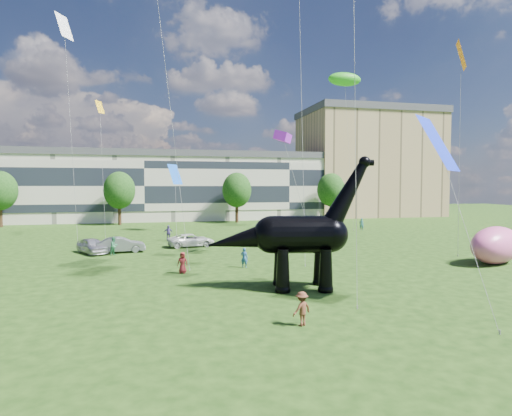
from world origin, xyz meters
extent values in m
plane|color=#16330C|center=(0.00, 0.00, 0.00)|extent=(220.00, 220.00, 0.00)
cube|color=beige|center=(-8.00, 62.00, 6.00)|extent=(78.00, 11.00, 12.00)
cube|color=tan|center=(40.00, 65.00, 11.00)|extent=(28.00, 18.00, 22.00)
cylinder|color=#382314|center=(-30.00, 53.00, 1.60)|extent=(0.56, 0.56, 3.20)
ellipsoid|color=#14380F|center=(-30.00, 53.00, 6.32)|extent=(5.20, 5.20, 6.24)
cylinder|color=#382314|center=(-12.00, 53.00, 1.60)|extent=(0.56, 0.56, 3.20)
ellipsoid|color=#14380F|center=(-12.00, 53.00, 6.32)|extent=(5.20, 5.20, 6.24)
cylinder|color=#382314|center=(8.00, 53.00, 1.60)|extent=(0.56, 0.56, 3.20)
ellipsoid|color=#14380F|center=(8.00, 53.00, 6.32)|extent=(5.20, 5.20, 6.24)
cylinder|color=#382314|center=(26.00, 53.00, 1.60)|extent=(0.56, 0.56, 3.20)
ellipsoid|color=#14380F|center=(26.00, 53.00, 6.32)|extent=(5.20, 5.20, 6.24)
cone|color=black|center=(1.45, 3.28, 1.34)|extent=(1.09, 1.09, 2.68)
sphere|color=black|center=(1.45, 3.28, 0.16)|extent=(0.98, 0.98, 0.98)
cone|color=black|center=(1.84, 5.20, 1.34)|extent=(1.09, 1.09, 2.68)
sphere|color=black|center=(1.84, 5.20, 0.16)|extent=(0.98, 0.98, 0.98)
cone|color=black|center=(4.08, 2.75, 1.34)|extent=(1.09, 1.09, 2.68)
sphere|color=black|center=(4.08, 2.75, 0.16)|extent=(0.98, 0.98, 0.98)
cone|color=black|center=(4.46, 4.68, 1.34)|extent=(1.09, 1.09, 2.68)
sphere|color=black|center=(4.46, 4.68, 0.16)|extent=(0.98, 0.98, 0.98)
cylinder|color=black|center=(2.87, 3.99, 3.48)|extent=(4.15, 3.10, 2.41)
sphere|color=black|center=(1.03, 4.36, 3.48)|extent=(2.41, 2.41, 2.41)
sphere|color=black|center=(4.71, 3.63, 3.48)|extent=(2.32, 2.32, 2.32)
cone|color=black|center=(5.77, 3.41, 6.07)|extent=(3.56, 1.97, 4.73)
sphere|color=black|center=(6.84, 3.20, 8.11)|extent=(0.75, 0.75, 0.75)
cylinder|color=black|center=(7.11, 3.14, 8.07)|extent=(0.69, 0.51, 0.39)
cone|color=black|center=(-0.77, 4.72, 3.18)|extent=(5.00, 2.77, 2.62)
imported|color=#BBB9BF|center=(-12.19, 21.94, 0.76)|extent=(3.74, 4.76, 1.52)
imported|color=slate|center=(-9.54, 21.95, 0.76)|extent=(4.79, 2.12, 1.53)
imported|color=silver|center=(-2.42, 24.43, 0.69)|extent=(5.29, 3.03, 1.39)
imported|color=#595960|center=(5.62, 24.76, 0.83)|extent=(4.50, 6.15, 1.66)
cube|color=silver|center=(9.65, 26.16, 1.03)|extent=(3.63, 3.63, 0.11)
cone|color=silver|center=(9.65, 26.16, 1.78)|extent=(4.60, 4.60, 1.41)
cylinder|color=#999999|center=(8.90, 24.47, 0.52)|extent=(0.06, 0.06, 1.03)
cylinder|color=#999999|center=(11.35, 25.41, 0.52)|extent=(0.06, 0.06, 1.03)
cylinder|color=#999999|center=(7.96, 26.92, 0.52)|extent=(0.06, 0.06, 1.03)
cylinder|color=#999999|center=(10.41, 27.86, 0.52)|extent=(0.06, 0.06, 1.03)
cube|color=white|center=(11.75, 28.62, 1.10)|extent=(3.50, 3.50, 0.12)
cone|color=white|center=(11.75, 28.62, 1.90)|extent=(4.44, 4.44, 1.50)
cylinder|color=#999999|center=(10.11, 27.51, 0.55)|extent=(0.06, 0.06, 1.10)
cylinder|color=#999999|center=(12.86, 26.99, 0.55)|extent=(0.06, 0.06, 1.10)
cylinder|color=#999999|center=(10.64, 30.26, 0.55)|extent=(0.06, 0.06, 1.10)
cylinder|color=#999999|center=(13.39, 29.73, 0.55)|extent=(0.06, 0.06, 1.10)
ellipsoid|color=pink|center=(21.81, 8.41, 1.58)|extent=(7.07, 5.53, 3.16)
imported|color=maroon|center=(-4.25, 10.50, 0.80)|extent=(0.91, 0.75, 1.61)
imported|color=olive|center=(11.49, 18.51, 0.86)|extent=(1.01, 1.27, 1.72)
imported|color=#2A5C9C|center=(0.74, 11.63, 0.81)|extent=(0.70, 0.63, 1.61)
imported|color=brown|center=(0.47, -3.00, 0.81)|extent=(1.21, 0.99, 1.63)
imported|color=#388C5B|center=(-10.04, 20.45, 0.87)|extent=(1.05, 1.07, 1.74)
imported|color=black|center=(12.11, 20.45, 0.93)|extent=(1.40, 1.74, 1.85)
imported|color=#2C686F|center=(23.39, 35.59, 0.90)|extent=(0.78, 0.68, 1.81)
imported|color=#4B3980|center=(-4.71, 30.07, 0.93)|extent=(1.11, 0.49, 1.86)
plane|color=orange|center=(23.42, 15.24, 19.46)|extent=(2.14, 2.82, 2.73)
plane|color=#132CD3|center=(8.95, -1.22, 8.93)|extent=(3.84, 3.51, 3.06)
cube|color=purple|center=(5.50, 16.72, 11.16)|extent=(2.42, 2.94, 1.09)
plane|color=gold|center=(-12.85, 35.82, 16.52)|extent=(1.33, 1.70, 1.60)
plane|color=white|center=(-15.97, 31.23, 24.61)|extent=(2.12, 3.02, 2.79)
plane|color=blue|center=(-3.33, 41.00, 8.21)|extent=(2.80, 3.09, 2.90)
ellipsoid|color=#219516|center=(22.45, 39.91, 22.93)|extent=(4.54, 5.82, 2.07)
camera|label=1|loc=(-6.21, -21.84, 6.63)|focal=30.00mm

